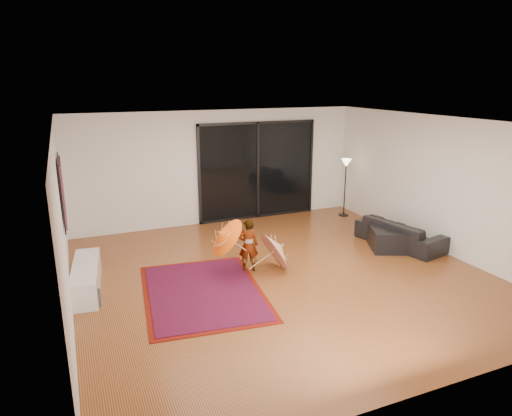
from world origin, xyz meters
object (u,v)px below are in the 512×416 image
sofa (400,233)px  ottoman (390,239)px  child (248,245)px  media_console (86,278)px

sofa → ottoman: bearing=96.5°
sofa → child: bearing=78.1°
sofa → ottoman: size_ratio=2.45×
media_console → child: size_ratio=1.63×
media_console → child: child is taller
media_console → ottoman: media_console is taller
sofa → ottoman: 0.36m
media_console → ottoman: 5.88m
media_console → ottoman: size_ratio=2.10×
sofa → child: (-3.43, -0.00, 0.22)m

